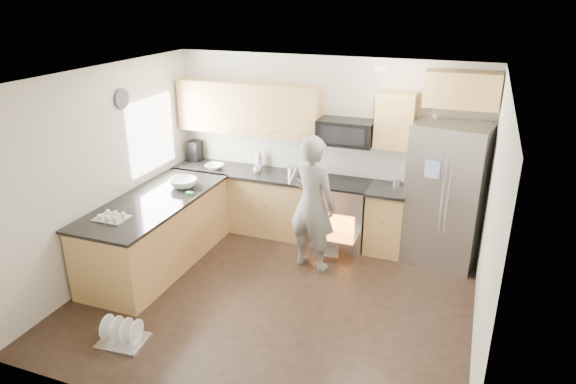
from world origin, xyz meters
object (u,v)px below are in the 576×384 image
at_px(stove_range, 341,199).
at_px(dish_rack, 123,336).
at_px(refrigerator, 446,194).
at_px(person, 312,204).

bearing_deg(stove_range, dish_rack, -116.64).
bearing_deg(refrigerator, dish_rack, -123.97).
bearing_deg(refrigerator, stove_range, -169.70).
bearing_deg(dish_rack, person, 58.76).
distance_m(person, dish_rack, 2.70).
bearing_deg(dish_rack, refrigerator, 46.03).
relative_size(stove_range, dish_rack, 3.53).
bearing_deg(refrigerator, person, -142.68).
distance_m(stove_range, dish_rack, 3.42).
distance_m(stove_range, person, 0.85).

